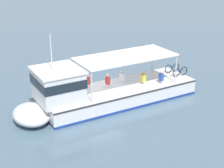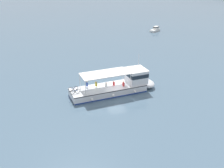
# 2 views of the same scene
# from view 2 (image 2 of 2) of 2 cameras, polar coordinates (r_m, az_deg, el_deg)

# --- Properties ---
(ground_plane) EXTENTS (400.00, 400.00, 0.00)m
(ground_plane) POSITION_cam_2_polar(r_m,az_deg,el_deg) (38.03, 1.04, -2.19)
(ground_plane) COLOR slate
(ferry_main) EXTENTS (4.72, 13.02, 5.32)m
(ferry_main) POSITION_cam_2_polar(r_m,az_deg,el_deg) (38.33, 1.41, -0.29)
(ferry_main) COLOR silver
(ferry_main) RESTS_ON ground
(motorboat_mid_channel) EXTENTS (3.26, 3.63, 1.26)m
(motorboat_mid_channel) POSITION_cam_2_polar(r_m,az_deg,el_deg) (75.11, 9.25, 11.49)
(motorboat_mid_channel) COLOR white
(motorboat_mid_channel) RESTS_ON ground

